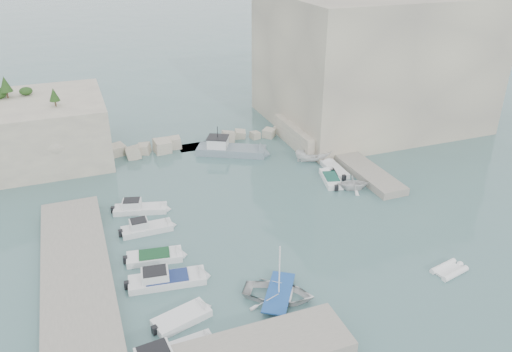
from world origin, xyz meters
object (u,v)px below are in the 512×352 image
object	(u,v)px
motorboat_e	(182,321)
work_boat	(232,154)
motorboat_b	(147,231)
tender_east_c	(334,172)
rowboat	(279,298)
tender_east_b	(331,181)
tender_east_d	(314,161)
motorboat_d	(168,283)
motorboat_a	(141,212)
motorboat_c	(155,260)
tender_east_a	(353,189)
inflatable_dinghy	(449,272)

from	to	relation	value
motorboat_e	work_boat	size ratio (longest dim) A/B	0.48
motorboat_b	tender_east_c	world-z (taller)	motorboat_b
rowboat	tender_east_b	distance (m)	19.82
tender_east_d	tender_east_c	bearing A→B (deg)	-147.05
tender_east_c	tender_east_d	world-z (taller)	tender_east_d
motorboat_d	tender_east_b	world-z (taller)	motorboat_d
tender_east_d	work_boat	size ratio (longest dim) A/B	0.49
motorboat_a	motorboat_e	distance (m)	15.93
motorboat_c	motorboat_e	bearing A→B (deg)	-78.57
motorboat_b	rowboat	distance (m)	14.43
motorboat_d	motorboat_e	xyz separation A→B (m)	(0.07, -4.43, 0.00)
motorboat_b	motorboat_e	bearing A→B (deg)	-89.28
tender_east_c	tender_east_a	bearing A→B (deg)	179.40
motorboat_a	motorboat_b	world-z (taller)	same
motorboat_a	tender_east_a	size ratio (longest dim) A/B	1.65
motorboat_d	rowboat	distance (m)	8.55
rowboat	tender_east_a	bearing A→B (deg)	-14.09
motorboat_c	tender_east_c	xyz separation A→B (m)	(21.66, 9.31, 0.00)
motorboat_c	tender_east_a	size ratio (longest dim) A/B	1.48
motorboat_a	rowboat	xyz separation A→B (m)	(7.40, -16.08, 0.00)
rowboat	tender_east_b	bearing A→B (deg)	-6.41
motorboat_b	work_boat	distance (m)	18.38
work_boat	tender_east_a	bearing A→B (deg)	-28.00
inflatable_dinghy	tender_east_c	xyz separation A→B (m)	(0.40, 19.13, 0.00)
motorboat_c	motorboat_d	xyz separation A→B (m)	(0.35, -3.32, 0.00)
motorboat_d	tender_east_b	xyz separation A→B (m)	(19.82, 10.72, 0.00)
tender_east_c	work_boat	size ratio (longest dim) A/B	0.54
motorboat_b	inflatable_dinghy	size ratio (longest dim) A/B	1.65
motorboat_d	rowboat	size ratio (longest dim) A/B	1.22
motorboat_a	motorboat_b	distance (m)	3.70
motorboat_a	motorboat_c	distance (m)	8.18
motorboat_b	tender_east_c	xyz separation A→B (m)	(21.49, 4.84, 0.00)
motorboat_a	motorboat_c	world-z (taller)	motorboat_a
rowboat	work_boat	xyz separation A→B (m)	(4.97, 25.96, 0.00)
tender_east_b	tender_east_c	size ratio (longest dim) A/B	0.98
motorboat_b	motorboat_d	xyz separation A→B (m)	(0.19, -7.80, 0.00)
tender_east_a	tender_east_d	bearing A→B (deg)	23.29
rowboat	tender_east_c	size ratio (longest dim) A/B	1.07
motorboat_c	inflatable_dinghy	world-z (taller)	motorboat_c
tender_east_a	tender_east_c	size ratio (longest dim) A/B	0.68
motorboat_d	tender_east_b	distance (m)	22.54
motorboat_a	tender_east_d	bearing A→B (deg)	26.96
tender_east_d	motorboat_e	bearing A→B (deg)	152.87
motorboat_e	tender_east_c	distance (m)	27.24
tender_east_b	tender_east_c	xyz separation A→B (m)	(1.49, 1.91, 0.00)
inflatable_dinghy	motorboat_d	bearing A→B (deg)	150.62
work_boat	motorboat_c	bearing A→B (deg)	-96.65
tender_east_d	motorboat_b	bearing A→B (deg)	129.40
motorboat_c	tender_east_d	world-z (taller)	tender_east_d
motorboat_c	tender_east_a	distance (m)	21.93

